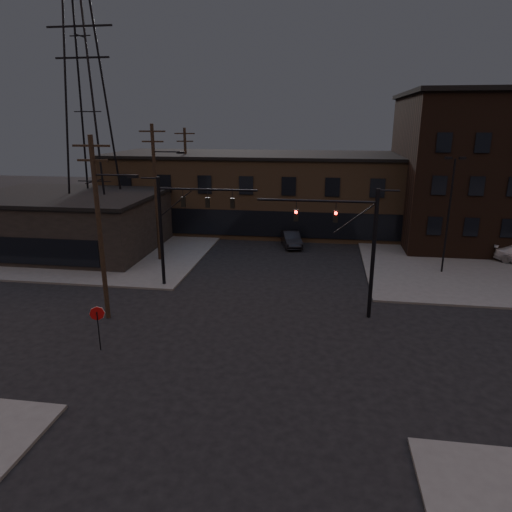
{
  "coord_description": "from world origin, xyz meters",
  "views": [
    {
      "loc": [
        3.44,
        -22.38,
        11.77
      ],
      "look_at": [
        -0.67,
        4.99,
        3.5
      ],
      "focal_mm": 32.0,
      "sensor_mm": 36.0,
      "label": 1
    }
  ],
  "objects": [
    {
      "name": "ground",
      "position": [
        0.0,
        0.0,
        0.0
      ],
      "size": [
        140.0,
        140.0,
        0.0
      ],
      "primitive_type": "plane",
      "color": "black",
      "rests_on": "ground"
    },
    {
      "name": "sidewalk_nw",
      "position": [
        -22.0,
        22.0,
        0.07
      ],
      "size": [
        30.0,
        30.0,
        0.15
      ],
      "primitive_type": "cube",
      "color": "#474744",
      "rests_on": "ground"
    },
    {
      "name": "building_row",
      "position": [
        0.0,
        28.0,
        4.0
      ],
      "size": [
        40.0,
        12.0,
        8.0
      ],
      "primitive_type": "cube",
      "color": "brown",
      "rests_on": "ground"
    },
    {
      "name": "building_left",
      "position": [
        -20.0,
        16.0,
        2.5
      ],
      "size": [
        16.0,
        12.0,
        5.0
      ],
      "primitive_type": "cube",
      "color": "black",
      "rests_on": "ground"
    },
    {
      "name": "traffic_signal_near",
      "position": [
        5.36,
        4.5,
        4.93
      ],
      "size": [
        7.12,
        0.24,
        8.0
      ],
      "color": "black",
      "rests_on": "ground"
    },
    {
      "name": "traffic_signal_far",
      "position": [
        -6.72,
        8.0,
        5.01
      ],
      "size": [
        7.12,
        0.24,
        8.0
      ],
      "color": "black",
      "rests_on": "ground"
    },
    {
      "name": "stop_sign",
      "position": [
        -8.0,
        -1.99,
        1.84
      ],
      "size": [
        0.72,
        0.33,
        2.48
      ],
      "color": "black",
      "rests_on": "ground"
    },
    {
      "name": "utility_pole_near",
      "position": [
        -9.43,
        2.0,
        5.87
      ],
      "size": [
        3.7,
        0.28,
        11.0
      ],
      "color": "black",
      "rests_on": "ground"
    },
    {
      "name": "utility_pole_mid",
      "position": [
        -10.44,
        14.0,
        6.13
      ],
      "size": [
        3.7,
        0.28,
        11.5
      ],
      "color": "black",
      "rests_on": "ground"
    },
    {
      "name": "utility_pole_far",
      "position": [
        -11.5,
        26.0,
        5.78
      ],
      "size": [
        2.2,
        0.28,
        11.0
      ],
      "color": "black",
      "rests_on": "ground"
    },
    {
      "name": "transmission_tower",
      "position": [
        -18.0,
        18.0,
        12.5
      ],
      "size": [
        7.0,
        7.0,
        25.0
      ],
      "primitive_type": null,
      "color": "black",
      "rests_on": "ground"
    },
    {
      "name": "lot_light_a",
      "position": [
        13.0,
        14.0,
        5.51
      ],
      "size": [
        1.5,
        0.28,
        9.14
      ],
      "color": "black",
      "rests_on": "ground"
    },
    {
      "name": "lot_light_b",
      "position": [
        19.0,
        19.0,
        5.51
      ],
      "size": [
        1.5,
        0.28,
        9.14
      ],
      "color": "black",
      "rests_on": "ground"
    },
    {
      "name": "parked_car_lot_a",
      "position": [
        17.13,
        20.46,
        0.98
      ],
      "size": [
        5.06,
        2.5,
        1.66
      ],
      "primitive_type": "imported",
      "rotation": [
        0.0,
        0.0,
        1.68
      ],
      "color": "black",
      "rests_on": "sidewalk_ne"
    },
    {
      "name": "car_crossing",
      "position": [
        0.47,
        20.39,
        0.73
      ],
      "size": [
        2.59,
        4.67,
        1.46
      ],
      "primitive_type": "imported",
      "rotation": [
        0.0,
        0.0,
        0.25
      ],
      "color": "black",
      "rests_on": "ground"
    }
  ]
}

